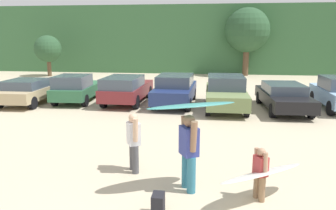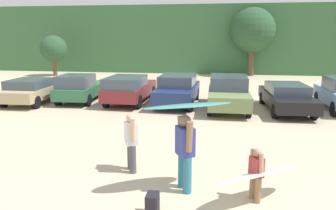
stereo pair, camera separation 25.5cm
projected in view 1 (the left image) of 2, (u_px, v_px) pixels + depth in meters
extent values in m
cube|color=#38663D|center=(199.00, 39.00, 35.74)|extent=(108.00, 12.00, 6.33)
cylinder|color=brown|center=(49.00, 68.00, 28.85)|extent=(0.35, 0.35, 1.41)
sphere|color=#284C2D|center=(48.00, 49.00, 28.49)|extent=(2.33, 2.33, 2.33)
cylinder|color=brown|center=(246.00, 62.00, 29.09)|extent=(0.52, 0.52, 2.35)
sphere|color=#284C2D|center=(247.00, 30.00, 28.49)|extent=(3.89, 3.89, 3.89)
cube|color=tan|center=(30.00, 92.00, 17.29)|extent=(2.01, 4.16, 0.55)
cube|color=#3F4C5B|center=(25.00, 84.00, 16.83)|extent=(1.82, 2.03, 0.44)
cylinder|color=black|center=(28.00, 93.00, 18.77)|extent=(0.23, 0.64, 0.63)
cylinder|color=black|center=(57.00, 93.00, 18.58)|extent=(0.23, 0.64, 0.63)
cylinder|color=black|center=(33.00, 103.00, 15.93)|extent=(0.23, 0.64, 0.63)
cube|color=#2D6642|center=(78.00, 90.00, 17.83)|extent=(1.96, 4.05, 0.59)
cube|color=#3F4C5B|center=(72.00, 81.00, 16.91)|extent=(1.71, 1.91, 0.63)
cylinder|color=black|center=(73.00, 91.00, 19.23)|extent=(0.25, 0.63, 0.62)
cylinder|color=black|center=(99.00, 92.00, 19.11)|extent=(0.25, 0.63, 0.62)
cylinder|color=black|center=(55.00, 100.00, 16.67)|extent=(0.25, 0.63, 0.62)
cylinder|color=black|center=(85.00, 100.00, 16.55)|extent=(0.25, 0.63, 0.62)
cube|color=maroon|center=(128.00, 91.00, 17.46)|extent=(2.01, 4.52, 0.61)
cube|color=#3F4C5B|center=(123.00, 82.00, 16.49)|extent=(1.79, 2.58, 0.54)
cylinder|color=black|center=(121.00, 91.00, 19.08)|extent=(0.24, 0.70, 0.70)
cylinder|color=black|center=(149.00, 92.00, 18.82)|extent=(0.24, 0.70, 0.70)
cylinder|color=black|center=(104.00, 101.00, 16.23)|extent=(0.24, 0.70, 0.70)
cylinder|color=black|center=(136.00, 102.00, 15.97)|extent=(0.24, 0.70, 0.70)
cube|color=navy|center=(175.00, 92.00, 16.95)|extent=(2.03, 4.55, 0.66)
cube|color=#3F4C5B|center=(175.00, 81.00, 16.81)|extent=(1.80, 2.34, 0.57)
cylinder|color=black|center=(164.00, 93.00, 18.58)|extent=(0.24, 0.65, 0.64)
cylinder|color=black|center=(194.00, 94.00, 18.31)|extent=(0.24, 0.65, 0.64)
cylinder|color=black|center=(154.00, 104.00, 15.72)|extent=(0.24, 0.65, 0.64)
cylinder|color=black|center=(188.00, 105.00, 15.46)|extent=(0.24, 0.65, 0.64)
cube|color=#6B7F4C|center=(226.00, 96.00, 15.96)|extent=(1.91, 4.75, 0.64)
cube|color=#3F4C5B|center=(226.00, 82.00, 16.04)|extent=(1.75, 2.28, 0.64)
cylinder|color=black|center=(208.00, 96.00, 17.65)|extent=(0.22, 0.67, 0.67)
cylinder|color=black|center=(240.00, 97.00, 17.45)|extent=(0.22, 0.67, 0.67)
cylinder|color=black|center=(208.00, 109.00, 14.61)|extent=(0.22, 0.67, 0.67)
cylinder|color=black|center=(247.00, 110.00, 14.41)|extent=(0.22, 0.67, 0.67)
cube|color=black|center=(283.00, 98.00, 15.66)|extent=(2.03, 4.77, 0.55)
cube|color=#3F4C5B|center=(284.00, 88.00, 15.60)|extent=(1.78, 2.32, 0.43)
cylinder|color=black|center=(259.00, 98.00, 17.29)|extent=(0.25, 0.64, 0.63)
cylinder|color=black|center=(291.00, 98.00, 17.16)|extent=(0.25, 0.64, 0.63)
cylinder|color=black|center=(273.00, 111.00, 14.28)|extent=(0.25, 0.64, 0.63)
cylinder|color=black|center=(311.00, 111.00, 14.14)|extent=(0.25, 0.64, 0.63)
cylinder|color=black|center=(314.00, 97.00, 17.25)|extent=(0.23, 0.68, 0.67)
cylinder|color=black|center=(331.00, 108.00, 14.67)|extent=(0.23, 0.68, 0.67)
cylinder|color=teal|center=(191.00, 175.00, 7.43)|extent=(0.20, 0.20, 0.87)
cylinder|color=teal|center=(186.00, 170.00, 7.72)|extent=(0.20, 0.20, 0.87)
cube|color=#333D8C|center=(189.00, 141.00, 7.42)|extent=(0.50, 0.55, 0.66)
sphere|color=#8C664C|center=(189.00, 121.00, 7.32)|extent=(0.28, 0.28, 0.28)
cylinder|color=#8C664C|center=(194.00, 137.00, 7.16)|extent=(0.23, 0.26, 0.71)
cylinder|color=#8C664C|center=(185.00, 131.00, 7.60)|extent=(0.25, 0.29, 0.72)
cylinder|color=#8C6B4C|center=(262.00, 189.00, 7.05)|extent=(0.13, 0.13, 0.57)
cylinder|color=#8C6B4C|center=(257.00, 185.00, 7.24)|extent=(0.13, 0.13, 0.57)
cube|color=#B23838|center=(261.00, 166.00, 7.04)|extent=(0.33, 0.36, 0.44)
sphere|color=tan|center=(262.00, 152.00, 6.98)|extent=(0.18, 0.18, 0.18)
cylinder|color=tan|center=(266.00, 163.00, 6.87)|extent=(0.15, 0.16, 0.47)
cylinder|color=tan|center=(257.00, 158.00, 7.16)|extent=(0.15, 0.16, 0.47)
cylinder|color=#4C4C51|center=(135.00, 159.00, 8.50)|extent=(0.18, 0.18, 0.76)
cylinder|color=#4C4C51|center=(133.00, 156.00, 8.75)|extent=(0.18, 0.18, 0.76)
cube|color=silver|center=(133.00, 133.00, 8.48)|extent=(0.44, 0.48, 0.58)
sphere|color=#D8AD8C|center=(133.00, 118.00, 8.39)|extent=(0.24, 0.24, 0.24)
cylinder|color=#D8AD8C|center=(135.00, 130.00, 8.25)|extent=(0.20, 0.23, 0.63)
cylinder|color=#D8AD8C|center=(131.00, 126.00, 8.64)|extent=(0.21, 0.23, 0.63)
ellipsoid|color=teal|center=(192.00, 105.00, 7.23)|extent=(2.17, 1.53, 0.13)
ellipsoid|color=white|center=(262.00, 173.00, 7.03)|extent=(2.17, 1.81, 0.28)
cube|color=black|center=(158.00, 205.00, 6.54)|extent=(0.24, 0.34, 0.45)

